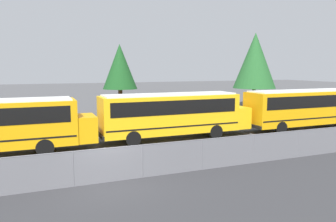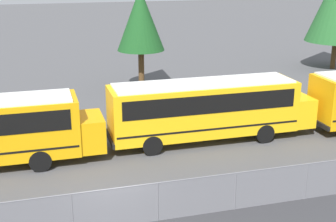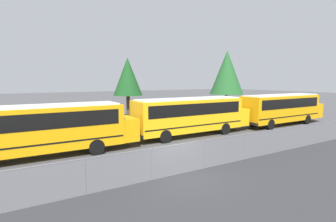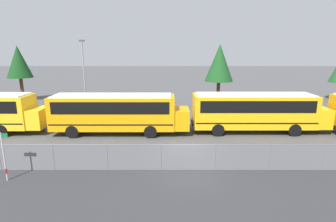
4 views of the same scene
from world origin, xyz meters
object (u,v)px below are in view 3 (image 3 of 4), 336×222
object	(u,v)px
school_bus_2	(192,113)
school_bus_3	(282,107)
tree_2	(227,73)
school_bus_1	(45,126)
tree_0	(128,77)

from	to	relation	value
school_bus_2	school_bus_3	world-z (taller)	same
school_bus_3	tree_2	xyz separation A→B (m)	(5.73, 14.50, 4.09)
school_bus_1	tree_2	world-z (taller)	tree_2
school_bus_1	school_bus_2	size ratio (longest dim) A/B	1.00
school_bus_1	tree_0	bearing A→B (deg)	48.83
school_bus_3	tree_2	distance (m)	16.12
school_bus_1	tree_0	size ratio (longest dim) A/B	1.50
school_bus_1	tree_2	distance (m)	32.60
school_bus_1	tree_0	xyz separation A→B (m)	(10.68, 12.21, 3.26)
school_bus_2	tree_0	size ratio (longest dim) A/B	1.50
school_bus_3	tree_0	size ratio (longest dim) A/B	1.50
school_bus_2	tree_2	world-z (taller)	tree_2
school_bus_2	school_bus_1	bearing A→B (deg)	-177.81
school_bus_3	tree_0	distance (m)	17.97
school_bus_1	tree_2	xyz separation A→B (m)	(29.01, 14.32, 4.09)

